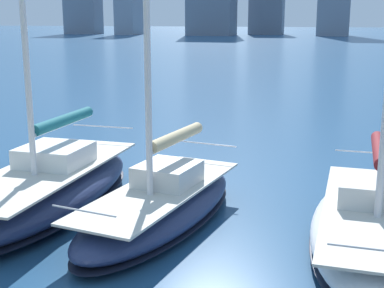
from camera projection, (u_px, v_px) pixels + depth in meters
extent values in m
ellipsoid|color=white|center=(375.00, 229.00, 12.63)|extent=(3.03, 7.78, 0.92)
ellipsoid|color=black|center=(374.00, 239.00, 12.69)|extent=(3.05, 7.81, 0.10)
cube|color=beige|center=(376.00, 209.00, 12.52)|extent=(2.49, 6.84, 0.06)
cube|color=silver|center=(377.00, 191.00, 12.88)|extent=(1.79, 1.72, 0.55)
cylinder|color=silver|center=(379.00, 154.00, 13.24)|extent=(0.16, 3.25, 0.12)
cylinder|color=maroon|center=(379.00, 149.00, 13.21)|extent=(0.35, 3.00, 0.32)
cylinder|color=silver|center=(374.00, 153.00, 15.64)|extent=(2.21, 0.07, 0.04)
ellipsoid|color=navy|center=(160.00, 208.00, 13.92)|extent=(3.43, 7.38, 0.97)
ellipsoid|color=black|center=(161.00, 218.00, 13.98)|extent=(3.45, 7.41, 0.10)
cube|color=beige|center=(160.00, 189.00, 13.80)|extent=(2.88, 6.47, 0.06)
cube|color=silver|center=(168.00, 174.00, 14.10)|extent=(1.65, 1.76, 0.55)
cylinder|color=silver|center=(147.00, 10.00, 12.29)|extent=(0.16, 0.16, 8.95)
cylinder|color=silver|center=(176.00, 141.00, 14.39)|extent=(0.57, 2.96, 0.12)
cylinder|color=#C6B284|center=(176.00, 137.00, 14.37)|extent=(0.73, 2.76, 0.32)
cylinder|color=silver|center=(83.00, 211.00, 10.80)|extent=(1.54, 0.27, 0.04)
cylinder|color=silver|center=(209.00, 144.00, 16.50)|extent=(1.78, 0.31, 0.04)
ellipsoid|color=navy|center=(48.00, 191.00, 15.00)|extent=(2.97, 8.07, 1.17)
ellipsoid|color=black|center=(49.00, 202.00, 15.07)|extent=(2.99, 8.11, 0.10)
cube|color=beige|center=(47.00, 170.00, 14.85)|extent=(2.44, 7.10, 0.06)
cube|color=silver|center=(55.00, 155.00, 15.24)|extent=(1.78, 1.78, 0.55)
cylinder|color=silver|center=(64.00, 124.00, 15.62)|extent=(0.13, 3.39, 0.12)
cylinder|color=#19606B|center=(64.00, 120.00, 15.59)|extent=(0.33, 3.11, 0.32)
cylinder|color=silver|center=(103.00, 126.00, 18.12)|extent=(2.22, 0.05, 0.04)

